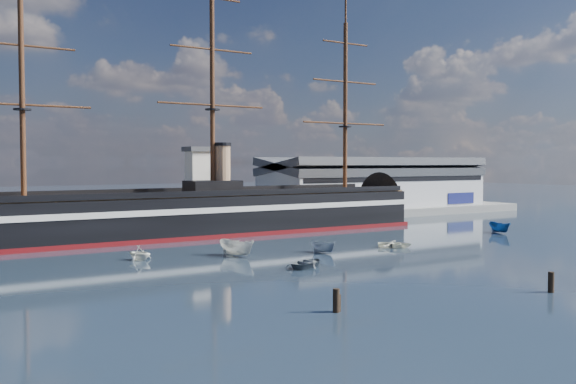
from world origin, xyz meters
TOP-DOWN VIEW (x-y plane):
  - ground at (0.00, 40.00)m, footprint 600.00×600.00m
  - quay at (10.00, 76.00)m, footprint 180.00×18.00m
  - warehouse at (58.00, 80.00)m, footprint 63.00×21.00m
  - quay_tower at (3.00, 73.00)m, footprint 5.00×5.00m
  - warship at (-3.59, 60.00)m, footprint 112.88×16.31m
  - motorboat_a at (-9.93, 31.85)m, footprint 8.22×4.75m
  - motorboat_b at (-6.95, 17.94)m, footprint 3.02×4.03m
  - motorboat_c at (2.63, 27.64)m, footprint 5.85×2.83m
  - motorboat_d at (-23.24, 35.91)m, footprint 6.78×5.18m
  - motorboat_e at (15.90, 26.29)m, footprint 3.31×3.31m
  - motorboat_f at (47.56, 31.04)m, footprint 7.22×4.13m
  - piling_near_left at (-19.20, -4.15)m, footprint 0.64×0.64m
  - piling_near_mid at (5.19, -9.38)m, footprint 0.64×0.64m

SIDE VIEW (x-z plane):
  - ground at x=0.00m, z-range 0.00..0.00m
  - quay at x=10.00m, z-range -1.00..1.00m
  - motorboat_a at x=-9.93m, z-range -1.55..1.55m
  - motorboat_b at x=-6.95m, z-range -0.88..0.88m
  - motorboat_c at x=2.63m, z-range -1.12..1.12m
  - motorboat_d at x=-23.24m, z-range -1.14..1.14m
  - motorboat_e at x=15.90m, z-range -0.78..0.78m
  - motorboat_f at x=47.56m, z-range -1.36..1.36m
  - piling_near_left at x=-19.20m, z-range -1.44..1.44m
  - piling_near_mid at x=5.19m, z-range -1.44..1.44m
  - warship at x=-3.59m, z-range -22.93..31.01m
  - warehouse at x=58.00m, z-range 2.18..13.78m
  - quay_tower at x=3.00m, z-range 2.25..17.25m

